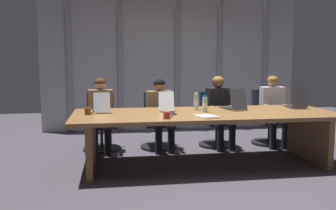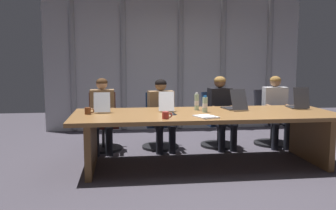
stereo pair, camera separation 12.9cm
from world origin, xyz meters
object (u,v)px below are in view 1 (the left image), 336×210
at_px(office_chair_right_mid, 268,124).
at_px(water_bottle_secondary, 205,105).
at_px(laptop_center, 233,105).
at_px(person_center, 220,108).
at_px(person_right_mid, 274,107).
at_px(person_left_end, 101,111).
at_px(laptop_left_end, 102,108).
at_px(office_chair_left_mid, 158,127).
at_px(office_chair_center, 216,126).
at_px(office_chair_left_end, 101,129).
at_px(person_left_mid, 161,110).
at_px(water_bottle_primary, 196,102).
at_px(conference_mic_left_side, 173,113).
at_px(coffee_mug_far, 88,111).
at_px(coffee_mug_near, 167,115).
at_px(laptop_right_mid, 296,104).
at_px(spiral_notepad, 207,116).
at_px(laptop_left_mid, 166,107).

relative_size(office_chair_right_mid, water_bottle_secondary, 4.03).
bearing_deg(laptop_center, office_chair_right_mid, -55.05).
distance_m(person_center, person_right_mid, 0.94).
bearing_deg(person_left_end, laptop_left_end, 1.65).
distance_m(office_chair_left_mid, water_bottle_secondary, 1.29).
bearing_deg(office_chair_center, office_chair_left_end, -98.31).
bearing_deg(laptop_left_end, person_left_mid, -55.72).
xyz_separation_m(water_bottle_primary, conference_mic_left_side, (-0.40, -0.40, -0.10)).
height_order(person_left_end, coffee_mug_far, person_left_end).
height_order(office_chair_left_mid, water_bottle_secondary, water_bottle_secondary).
height_order(office_chair_left_mid, office_chair_center, same).
relative_size(office_chair_center, person_center, 0.77).
relative_size(person_left_mid, water_bottle_primary, 4.50).
xyz_separation_m(person_left_mid, person_center, (0.98, -0.00, 0.02)).
height_order(laptop_center, coffee_mug_near, laptop_center).
xyz_separation_m(laptop_right_mid, person_left_mid, (-1.95, 0.69, -0.15)).
xyz_separation_m(office_chair_right_mid, person_left_mid, (-1.91, -0.16, 0.30)).
height_order(laptop_left_end, conference_mic_left_side, laptop_left_end).
distance_m(person_left_mid, water_bottle_primary, 0.84).
height_order(coffee_mug_near, conference_mic_left_side, coffee_mug_near).
bearing_deg(water_bottle_primary, laptop_right_mid, 0.04).
relative_size(office_chair_left_end, office_chair_center, 1.01).
height_order(laptop_right_mid, person_left_end, person_left_end).
relative_size(office_chair_left_mid, conference_mic_left_side, 8.21).
relative_size(office_chair_left_mid, office_chair_right_mid, 0.97).
xyz_separation_m(person_center, person_right_mid, (0.94, 0.00, -0.00)).
distance_m(laptop_left_end, conference_mic_left_side, 1.03).
relative_size(laptop_center, office_chair_right_mid, 0.51).
xyz_separation_m(office_chair_left_mid, spiral_notepad, (0.42, -1.51, 0.40)).
distance_m(person_left_end, person_left_mid, 0.95).
relative_size(person_right_mid, coffee_mug_near, 9.20).
bearing_deg(person_right_mid, laptop_right_mid, 7.17).
distance_m(water_bottle_secondary, conference_mic_left_side, 0.51).
bearing_deg(coffee_mug_near, water_bottle_primary, 53.51).
bearing_deg(person_left_end, coffee_mug_near, 29.24).
height_order(office_chair_left_end, coffee_mug_far, office_chair_left_end).
bearing_deg(water_bottle_secondary, coffee_mug_far, 179.58).
distance_m(laptop_left_mid, coffee_mug_far, 1.10).
distance_m(laptop_left_mid, coffee_mug_near, 0.77).
bearing_deg(office_chair_left_end, office_chair_left_mid, 86.12).
height_order(office_chair_left_end, office_chair_center, office_chair_left_end).
height_order(laptop_center, office_chair_left_mid, laptop_center).
distance_m(office_chair_left_mid, office_chair_center, 0.98).
relative_size(laptop_right_mid, office_chair_center, 0.48).
height_order(office_chair_center, water_bottle_primary, water_bottle_primary).
bearing_deg(office_chair_left_end, coffee_mug_near, 24.15).
distance_m(laptop_right_mid, person_center, 1.20).
height_order(office_chair_center, person_left_mid, person_left_mid).
height_order(person_left_mid, coffee_mug_near, person_left_mid).
bearing_deg(person_left_mid, person_center, 84.33).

